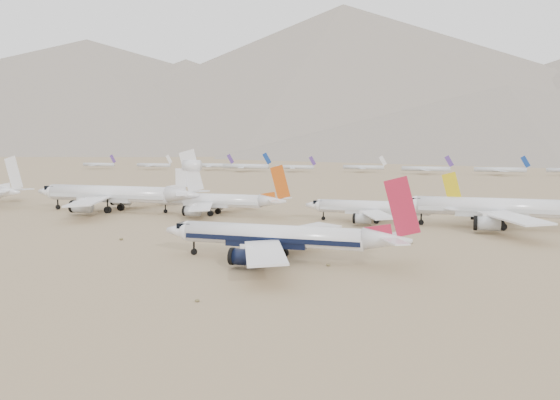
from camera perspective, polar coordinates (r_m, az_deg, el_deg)
name	(u,v)px	position (r m, az deg, el deg)	size (l,w,h in m)	color
ground	(210,260)	(113.04, -7.36, -6.22)	(7000.00, 7000.00, 0.00)	#80654B
main_airliner	(283,237)	(110.40, 0.30, -3.89)	(50.21, 49.04, 17.72)	white
row2_navy_widebody	(505,208)	(164.16, 22.48, -0.81)	(57.42, 56.15, 20.43)	white
row2_gold_tail	(380,208)	(166.19, 10.39, -0.84)	(43.93, 42.97, 15.64)	white
row2_orange_tail	(216,201)	(181.46, -6.73, -0.09)	(47.73, 46.69, 17.03)	white
row2_white_trijet	(118,194)	(196.54, -16.58, 0.62)	(61.86, 60.45, 21.92)	white
distant_storage_row	(338,167)	(446.06, 6.05, 3.41)	(478.47, 56.54, 13.87)	silver
mountain_range	(461,88)	(1756.36, 18.43, 11.09)	(7354.00, 3024.00, 470.00)	slate
desert_scrub	(150,302)	(84.51, -13.41, -10.33)	(261.14, 121.67, 0.63)	brown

